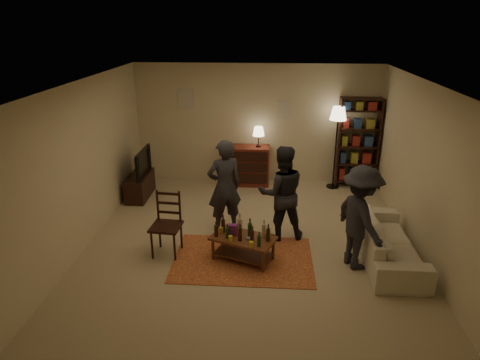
# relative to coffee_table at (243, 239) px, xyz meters

# --- Properties ---
(floor) EXTENTS (6.00, 6.00, 0.00)m
(floor) POSITION_rel_coffee_table_xyz_m (0.09, 0.60, -0.37)
(floor) COLOR #C6B793
(floor) RESTS_ON ground
(room_shell) EXTENTS (6.00, 6.00, 6.00)m
(room_shell) POSITION_rel_coffee_table_xyz_m (-0.56, 3.58, 1.44)
(room_shell) COLOR beige
(room_shell) RESTS_ON ground
(rug) EXTENTS (2.20, 1.50, 0.01)m
(rug) POSITION_rel_coffee_table_xyz_m (0.00, -0.00, -0.36)
(rug) COLOR maroon
(rug) RESTS_ON ground
(coffee_table) EXTENTS (1.11, 0.86, 0.74)m
(coffee_table) POSITION_rel_coffee_table_xyz_m (0.00, 0.00, 0.00)
(coffee_table) COLOR brown
(coffee_table) RESTS_ON ground
(dining_chair) EXTENTS (0.50, 0.50, 1.06)m
(dining_chair) POSITION_rel_coffee_table_xyz_m (-1.23, 0.16, 0.19)
(dining_chair) COLOR black
(dining_chair) RESTS_ON ground
(tv_stand) EXTENTS (0.40, 1.00, 1.06)m
(tv_stand) POSITION_rel_coffee_table_xyz_m (-2.36, 2.40, 0.01)
(tv_stand) COLOR black
(tv_stand) RESTS_ON ground
(dresser) EXTENTS (1.00, 0.50, 1.36)m
(dresser) POSITION_rel_coffee_table_xyz_m (-0.10, 3.32, 0.11)
(dresser) COLOR maroon
(dresser) RESTS_ON ground
(bookshelf) EXTENTS (0.90, 0.34, 2.02)m
(bookshelf) POSITION_rel_coffee_table_xyz_m (2.33, 3.38, 0.66)
(bookshelf) COLOR black
(bookshelf) RESTS_ON ground
(floor_lamp) EXTENTS (0.36, 0.36, 1.84)m
(floor_lamp) POSITION_rel_coffee_table_xyz_m (1.84, 3.25, 1.20)
(floor_lamp) COLOR black
(floor_lamp) RESTS_ON ground
(sofa) EXTENTS (0.81, 2.08, 0.61)m
(sofa) POSITION_rel_coffee_table_xyz_m (2.29, 0.20, -0.07)
(sofa) COLOR beige
(sofa) RESTS_ON ground
(person_left) EXTENTS (0.73, 0.63, 1.70)m
(person_left) POSITION_rel_coffee_table_xyz_m (-0.39, 0.99, 0.48)
(person_left) COLOR #292A31
(person_left) RESTS_ON ground
(person_right) EXTENTS (0.91, 0.76, 1.66)m
(person_right) POSITION_rel_coffee_table_xyz_m (0.61, 0.81, 0.46)
(person_right) COLOR #222229
(person_right) RESTS_ON ground
(person_by_sofa) EXTENTS (0.96, 1.21, 1.63)m
(person_by_sofa) POSITION_rel_coffee_table_xyz_m (1.76, -0.05, 0.45)
(person_by_sofa) COLOR #27282F
(person_by_sofa) RESTS_ON ground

